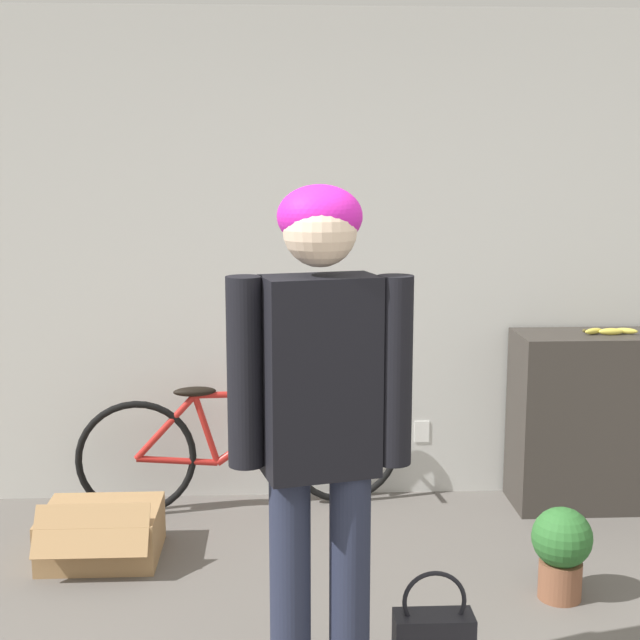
# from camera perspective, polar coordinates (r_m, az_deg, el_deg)

# --- Properties ---
(wall_back) EXTENTS (8.00, 0.07, 2.60)m
(wall_back) POSITION_cam_1_polar(r_m,az_deg,el_deg) (4.77, 0.15, 3.85)
(wall_back) COLOR silver
(wall_back) RESTS_ON ground_plane
(side_shelf) EXTENTS (1.05, 0.40, 0.93)m
(side_shelf) POSITION_cam_1_polar(r_m,az_deg,el_deg) (5.00, 18.25, -6.08)
(side_shelf) COLOR #38332D
(side_shelf) RESTS_ON ground_plane
(person) EXTENTS (0.58, 0.27, 1.74)m
(person) POSITION_cam_1_polar(r_m,az_deg,el_deg) (2.79, -0.00, -5.48)
(person) COLOR #23283D
(person) RESTS_ON ground_plane
(bicycle) EXTENTS (1.70, 0.46, 0.69)m
(bicycle) POSITION_cam_1_polar(r_m,az_deg,el_deg) (4.74, -5.03, -8.12)
(bicycle) COLOR black
(bicycle) RESTS_ON ground_plane
(banana) EXTENTS (0.29, 0.08, 0.04)m
(banana) POSITION_cam_1_polar(r_m,az_deg,el_deg) (4.85, 18.03, -0.69)
(banana) COLOR #EAD64C
(banana) RESTS_ON side_shelf
(cardboard_box) EXTENTS (0.53, 0.52, 0.32)m
(cardboard_box) POSITION_cam_1_polar(r_m,az_deg,el_deg) (4.36, -13.79, -13.10)
(cardboard_box) COLOR #A87F51
(cardboard_box) RESTS_ON ground_plane
(potted_plant) EXTENTS (0.25, 0.25, 0.40)m
(potted_plant) POSITION_cam_1_polar(r_m,az_deg,el_deg) (3.96, 15.20, -13.90)
(potted_plant) COLOR brown
(potted_plant) RESTS_ON ground_plane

